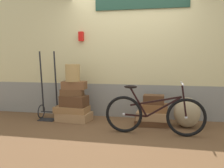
% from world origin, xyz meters
% --- Properties ---
extents(ground, '(9.64, 5.20, 0.06)m').
position_xyz_m(ground, '(0.00, 0.00, -0.03)').
color(ground, brown).
extents(station_building, '(7.64, 0.74, 2.79)m').
position_xyz_m(station_building, '(0.01, 0.85, 1.40)').
color(station_building, gray).
rests_on(station_building, ground).
extents(suitcase_0, '(0.71, 0.49, 0.17)m').
position_xyz_m(suitcase_0, '(-1.07, 0.28, 0.09)').
color(suitcase_0, '#9E754C').
rests_on(suitcase_0, ground).
extents(suitcase_1, '(0.68, 0.42, 0.12)m').
position_xyz_m(suitcase_1, '(-1.11, 0.27, 0.24)').
color(suitcase_1, olive).
rests_on(suitcase_1, suitcase_0).
extents(suitcase_2, '(0.56, 0.39, 0.22)m').
position_xyz_m(suitcase_2, '(-1.07, 0.28, 0.41)').
color(suitcase_2, '#4C2D19').
rests_on(suitcase_2, suitcase_1).
extents(suitcase_3, '(0.46, 0.28, 0.13)m').
position_xyz_m(suitcase_3, '(-1.10, 0.27, 0.58)').
color(suitcase_3, brown).
rests_on(suitcase_3, suitcase_2).
extents(suitcase_4, '(0.47, 0.27, 0.16)m').
position_xyz_m(suitcase_4, '(-1.06, 0.28, 0.73)').
color(suitcase_4, brown).
rests_on(suitcase_4, suitcase_3).
extents(suitcase_5, '(0.67, 0.43, 0.11)m').
position_xyz_m(suitcase_5, '(0.49, 0.27, 0.06)').
color(suitcase_5, '#4C2D19').
rests_on(suitcase_5, ground).
extents(suitcase_6, '(0.59, 0.38, 0.16)m').
position_xyz_m(suitcase_6, '(0.50, 0.25, 0.19)').
color(suitcase_6, '#9E754C').
rests_on(suitcase_6, suitcase_5).
extents(suitcase_7, '(0.53, 0.35, 0.14)m').
position_xyz_m(suitcase_7, '(0.52, 0.26, 0.34)').
color(suitcase_7, brown).
rests_on(suitcase_7, suitcase_6).
extents(suitcase_8, '(0.39, 0.24, 0.17)m').
position_xyz_m(suitcase_8, '(0.52, 0.26, 0.50)').
color(suitcase_8, '#4C2D19').
rests_on(suitcase_8, suitcase_7).
extents(wicker_basket, '(0.29, 0.29, 0.34)m').
position_xyz_m(wicker_basket, '(-1.08, 0.26, 0.98)').
color(wicker_basket, '#A8844C').
rests_on(wicker_basket, suitcase_4).
extents(luggage_trolley, '(0.40, 0.37, 1.41)m').
position_xyz_m(luggage_trolley, '(-1.63, 0.30, 0.33)').
color(luggage_trolley, black).
rests_on(luggage_trolley, ground).
extents(burlap_sack, '(0.47, 0.40, 0.55)m').
position_xyz_m(burlap_sack, '(1.13, 0.25, 0.28)').
color(burlap_sack, '#9E8966').
rests_on(burlap_sack, ground).
extents(bicycle, '(1.65, 0.46, 0.88)m').
position_xyz_m(bicycle, '(0.54, -0.27, 0.34)').
color(bicycle, black).
rests_on(bicycle, ground).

